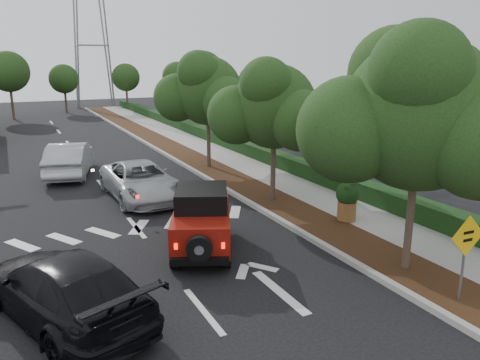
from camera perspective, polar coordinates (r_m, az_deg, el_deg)
ground at (r=10.95m, az=-4.48°, el=-15.62°), size 120.00×120.00×0.00m
curb at (r=22.98m, az=-5.12°, el=0.83°), size 0.20×70.00×0.15m
planting_strip at (r=23.35m, az=-2.84°, el=1.05°), size 1.80×70.00×0.12m
sidewalk at (r=24.15m, az=1.29°, el=1.52°), size 2.00×70.00×0.12m
hedge at (r=24.75m, az=4.17°, el=2.61°), size 0.80×70.00×0.80m
transmission_tower at (r=57.86m, az=-17.11°, el=8.45°), size 7.00×4.00×28.00m
street_tree_near at (r=13.48m, az=19.44°, el=-10.41°), size 3.80×3.80×5.92m
street_tree_mid at (r=18.63m, az=3.99°, el=-2.66°), size 3.20×3.20×5.32m
street_tree_far at (r=24.26m, az=-3.79°, el=1.41°), size 3.40×3.40×5.62m
red_jeep at (r=13.83m, az=-4.66°, el=-4.74°), size 2.82×3.79×1.85m
silver_suv_ahead at (r=19.30m, az=-12.00°, el=-0.10°), size 2.55×5.27×1.45m
black_suv_oncoming at (r=10.95m, az=-20.71°, el=-12.17°), size 3.72×5.55×1.49m
silver_sedan_oncoming at (r=24.03m, az=-20.06°, el=2.41°), size 2.95×5.21×1.62m
speed_hump_sign at (r=11.70m, az=25.83°, el=-7.33°), size 0.97×0.09×2.06m
terracotta_planter at (r=16.32m, az=12.97°, el=-2.04°), size 0.80×0.80×1.40m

